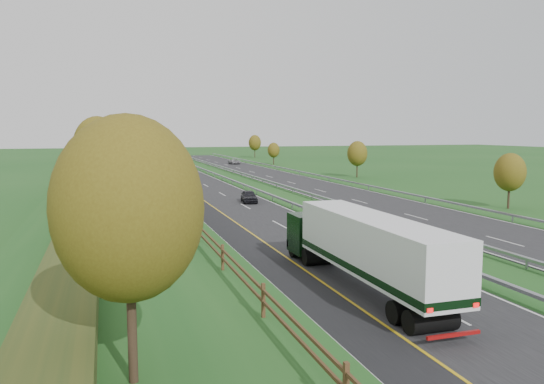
{
  "coord_description": "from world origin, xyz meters",
  "views": [
    {
      "loc": [
        -13.53,
        -21.32,
        8.36
      ],
      "look_at": [
        2.61,
        29.51,
        2.2
      ],
      "focal_mm": 35.0,
      "sensor_mm": 36.0,
      "label": 1
    }
  ],
  "objects": [
    {
      "name": "ground",
      "position": [
        8.0,
        55.0,
        0.0
      ],
      "size": [
        400.0,
        400.0,
        0.0
      ],
      "primitive_type": "plane",
      "color": "#1D4D1B",
      "rests_on": "ground"
    },
    {
      "name": "near_carriageway",
      "position": [
        0.0,
        60.0,
        0.02
      ],
      "size": [
        10.5,
        200.0,
        0.04
      ],
      "primitive_type": "cube",
      "color": "black",
      "rests_on": "ground"
    },
    {
      "name": "far_carriageway",
      "position": [
        16.5,
        60.0,
        0.02
      ],
      "size": [
        10.5,
        200.0,
        0.04
      ],
      "primitive_type": "cube",
      "color": "black",
      "rests_on": "ground"
    },
    {
      "name": "hard_shoulder",
      "position": [
        -3.75,
        60.0,
        0.02
      ],
      "size": [
        3.0,
        200.0,
        0.04
      ],
      "primitive_type": "cube",
      "color": "black",
      "rests_on": "ground"
    },
    {
      "name": "lane_markings",
      "position": [
        6.4,
        59.88,
        0.05
      ],
      "size": [
        26.75,
        200.0,
        0.01
      ],
      "color": "silver",
      "rests_on": "near_carriageway"
    },
    {
      "name": "embankment_left",
      "position": [
        -13.0,
        60.0,
        1.0
      ],
      "size": [
        12.0,
        200.0,
        2.0
      ],
      "primitive_type": "cube",
      "color": "#1D4D1B",
      "rests_on": "ground"
    },
    {
      "name": "hedge_left",
      "position": [
        -15.0,
        60.0,
        2.55
      ],
      "size": [
        2.2,
        180.0,
        1.1
      ],
      "primitive_type": "cube",
      "color": "#2C3D18",
      "rests_on": "embankment_left"
    },
    {
      "name": "fence_left",
      "position": [
        -8.5,
        59.59,
        2.73
      ],
      "size": [
        0.12,
        189.06,
        1.2
      ],
      "color": "#422B19",
      "rests_on": "embankment_left"
    },
    {
      "name": "median_barrier_near",
      "position": [
        5.7,
        60.0,
        0.61
      ],
      "size": [
        0.32,
        200.0,
        0.71
      ],
      "color": "gray",
      "rests_on": "ground"
    },
    {
      "name": "median_barrier_far",
      "position": [
        10.8,
        60.0,
        0.61
      ],
      "size": [
        0.32,
        200.0,
        0.71
      ],
      "color": "gray",
      "rests_on": "ground"
    },
    {
      "name": "outer_barrier_far",
      "position": [
        22.3,
        60.0,
        0.62
      ],
      "size": [
        0.32,
        200.0,
        0.71
      ],
      "color": "gray",
      "rests_on": "ground"
    },
    {
      "name": "trees_left",
      "position": [
        -12.64,
        56.63,
        6.37
      ],
      "size": [
        6.64,
        164.3,
        7.66
      ],
      "color": "#2D2116",
      "rests_on": "embankment_left"
    },
    {
      "name": "trees_far",
      "position": [
        29.8,
        89.21,
        4.25
      ],
      "size": [
        8.45,
        118.6,
        7.12
      ],
      "color": "#2D2116",
      "rests_on": "ground"
    },
    {
      "name": "box_lorry",
      "position": [
        -0.83,
        3.1,
        2.33
      ],
      "size": [
        2.58,
        16.28,
        4.06
      ],
      "color": "black",
      "rests_on": "near_carriageway"
    },
    {
      "name": "road_tanker",
      "position": [
        -0.57,
        95.51,
        1.86
      ],
      "size": [
        2.4,
        11.22,
        3.46
      ],
      "color": "silver",
      "rests_on": "near_carriageway"
    },
    {
      "name": "car_dark_near",
      "position": [
        2.52,
        38.15,
        0.75
      ],
      "size": [
        2.25,
        4.38,
        1.43
      ],
      "primitive_type": "imported",
      "rotation": [
        0.0,
        0.0,
        -0.14
      ],
      "color": "black",
      "rests_on": "near_carriageway"
    },
    {
      "name": "car_silver_mid",
      "position": [
        -0.54,
        66.16,
        0.69
      ],
      "size": [
        1.59,
        4.04,
        1.31
      ],
      "primitive_type": "imported",
      "rotation": [
        0.0,
        0.0,
        -0.05
      ],
      "color": "silver",
      "rests_on": "near_carriageway"
    },
    {
      "name": "car_small_far",
      "position": [
        0.05,
        140.53,
        0.8
      ],
      "size": [
        2.68,
        5.44,
        1.52
      ],
      "primitive_type": "imported",
      "rotation": [
        0.0,
        0.0,
        0.11
      ],
      "color": "#151D44",
      "rests_on": "near_carriageway"
    },
    {
      "name": "car_oncoming",
      "position": [
        17.82,
        109.12,
        0.7
      ],
      "size": [
        2.37,
        4.82,
        1.32
      ],
      "primitive_type": "imported",
      "rotation": [
        0.0,
        0.0,
        3.18
      ],
      "color": "#ACABB0",
      "rests_on": "far_carriageway"
    }
  ]
}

